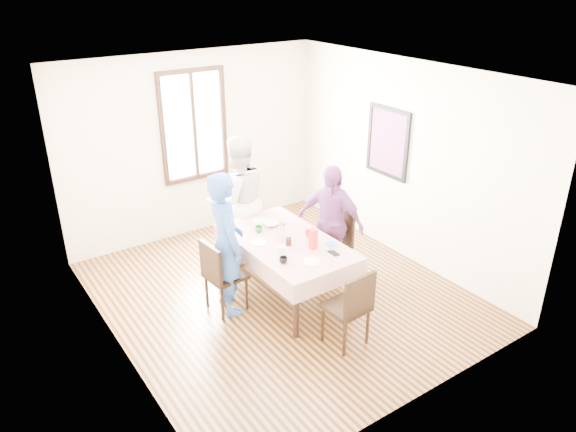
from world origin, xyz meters
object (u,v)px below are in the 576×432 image
object	(u,v)px
chair_left	(226,275)
chair_far	(239,229)
chair_right	(331,245)
person_right	(330,223)
chair_near	(346,307)
person_left	(226,244)
person_far	(239,200)
dining_table	(286,268)

from	to	relation	value
chair_left	chair_far	size ratio (longest dim) A/B	1.00
chair_left	chair_far	bearing A→B (deg)	138.36
chair_right	person_right	world-z (taller)	person_right
chair_left	chair_near	size ratio (longest dim) A/B	1.00
person_left	person_far	distance (m)	1.20
chair_left	person_left	size ratio (longest dim) A/B	0.53
chair_far	chair_near	size ratio (longest dim) A/B	1.00
chair_far	person_far	world-z (taller)	person_far
dining_table	chair_right	size ratio (longest dim) A/B	1.82
chair_near	person_far	world-z (taller)	person_far
dining_table	person_far	world-z (taller)	person_far
chair_left	dining_table	bearing A→B (deg)	73.64
chair_near	person_right	size ratio (longest dim) A/B	0.59
chair_left	person_right	size ratio (longest dim) A/B	0.59
dining_table	chair_far	xyz separation A→B (m)	(0.00, 1.14, 0.08)
dining_table	person_left	size ratio (longest dim) A/B	0.96
person_right	person_far	bearing A→B (deg)	-170.65
chair_far	chair_near	world-z (taller)	same
person_far	person_right	bearing A→B (deg)	128.20
chair_near	person_left	xyz separation A→B (m)	(-0.72, 1.29, 0.41)
chair_near	person_far	bearing A→B (deg)	86.01
chair_right	person_far	xyz separation A→B (m)	(-0.74, 1.07, 0.43)
chair_near	person_left	world-z (taller)	person_left
person_far	person_right	distance (m)	1.29
chair_far	person_far	xyz separation A→B (m)	(0.00, -0.02, 0.43)
dining_table	chair_far	world-z (taller)	chair_far
chair_right	chair_near	bearing A→B (deg)	147.28
chair_left	person_far	xyz separation A→B (m)	(0.74, 0.96, 0.43)
person_left	dining_table	bearing A→B (deg)	-93.25
chair_far	person_far	distance (m)	0.43
chair_right	person_right	size ratio (longest dim) A/B	0.59
chair_near	person_far	distance (m)	2.30
dining_table	chair_right	world-z (taller)	chair_right
chair_right	chair_far	bearing A→B (deg)	33.62
dining_table	chair_far	bearing A→B (deg)	90.00
dining_table	chair_near	bearing A→B (deg)	-90.00
dining_table	person_left	bearing A→B (deg)	167.89
person_left	person_far	size ratio (longest dim) A/B	0.97
chair_right	chair_near	size ratio (longest dim) A/B	1.00
person_left	person_far	bearing A→B (deg)	-28.06
chair_right	chair_far	size ratio (longest dim) A/B	1.00
person_far	person_left	bearing A→B (deg)	57.12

